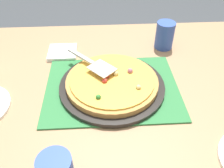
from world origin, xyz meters
TOP-DOWN VIEW (x-y plane):
  - dining_table at (0.00, 0.00)m, footprint 1.40×1.00m
  - placemat at (0.00, 0.00)m, footprint 0.48×0.36m
  - pizza_pan at (0.00, 0.00)m, footprint 0.38×0.38m
  - pizza at (0.00, -0.00)m, footprint 0.33×0.33m
  - cup_near at (0.25, 0.27)m, footprint 0.08×0.08m
  - pizza_server at (-0.07, 0.07)m, footprint 0.19×0.20m
  - napkin_stack at (-0.20, 0.24)m, footprint 0.12×0.12m

SIDE VIEW (x-z plane):
  - dining_table at x=0.00m, z-range 0.27..1.02m
  - placemat at x=0.00m, z-range 0.75..0.76m
  - napkin_stack at x=-0.20m, z-range 0.75..0.77m
  - pizza_pan at x=0.00m, z-range 0.76..0.77m
  - pizza at x=0.00m, z-range 0.76..0.80m
  - cup_near at x=0.25m, z-range 0.75..0.87m
  - pizza_server at x=-0.07m, z-range 0.81..0.82m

